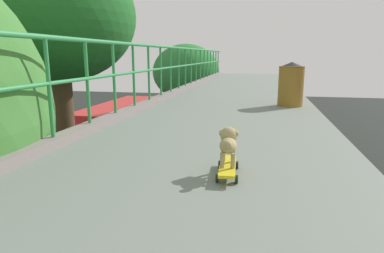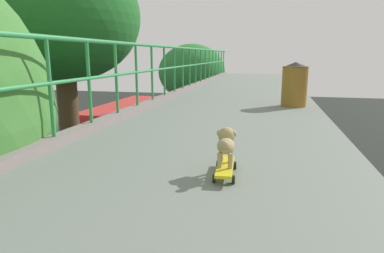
{
  "view_description": "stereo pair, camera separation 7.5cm",
  "coord_description": "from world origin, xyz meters",
  "views": [
    {
      "loc": [
        1.96,
        0.44,
        6.86
      ],
      "look_at": [
        1.2,
        4.07,
        6.07
      ],
      "focal_mm": 31.71,
      "sensor_mm": 36.0,
      "label": 1
    },
    {
      "loc": [
        2.03,
        0.45,
        6.86
      ],
      "look_at": [
        1.2,
        4.07,
        6.07
      ],
      "focal_mm": 31.71,
      "sensor_mm": 36.0,
      "label": 2
    }
  ],
  "objects": [
    {
      "name": "car_white_seventh",
      "position": [
        -4.63,
        14.66,
        0.69
      ],
      "size": [
        2.0,
        4.46,
        1.47
      ],
      "color": "silver",
      "rests_on": "ground"
    },
    {
      "name": "roadside_tree_farthest",
      "position": [
        -2.83,
        21.59,
        5.75
      ],
      "size": [
        4.21,
        4.21,
        7.54
      ],
      "color": "#4B4329",
      "rests_on": "ground"
    },
    {
      "name": "small_dog",
      "position": [
        1.7,
        3.17,
        6.15
      ],
      "size": [
        0.17,
        0.34,
        0.3
      ],
      "color": "tan",
      "rests_on": "toy_skateboard"
    },
    {
      "name": "city_bus",
      "position": [
        -8.51,
        23.39,
        1.89
      ],
      "size": [
        2.54,
        10.09,
        3.34
      ],
      "color": "red",
      "rests_on": "ground"
    },
    {
      "name": "toy_skateboard",
      "position": [
        1.7,
        3.13,
        5.94
      ],
      "size": [
        0.2,
        0.55,
        0.09
      ],
      "color": "gold",
      "rests_on": "overpass_deck"
    },
    {
      "name": "litter_bin",
      "position": [
        2.5,
        7.3,
        6.31
      ],
      "size": [
        0.49,
        0.49,
        0.85
      ],
      "color": "olive",
      "rests_on": "overpass_deck"
    },
    {
      "name": "car_grey_sixth",
      "position": [
        -8.4,
        11.68,
        0.71
      ],
      "size": [
        1.73,
        4.44,
        1.48
      ],
      "color": "slate",
      "rests_on": "ground"
    },
    {
      "name": "roadside_tree_far",
      "position": [
        -3.05,
        8.22,
        7.63
      ],
      "size": [
        3.86,
        3.86,
        9.38
      ],
      "color": "#4D3622",
      "rests_on": "ground"
    }
  ]
}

